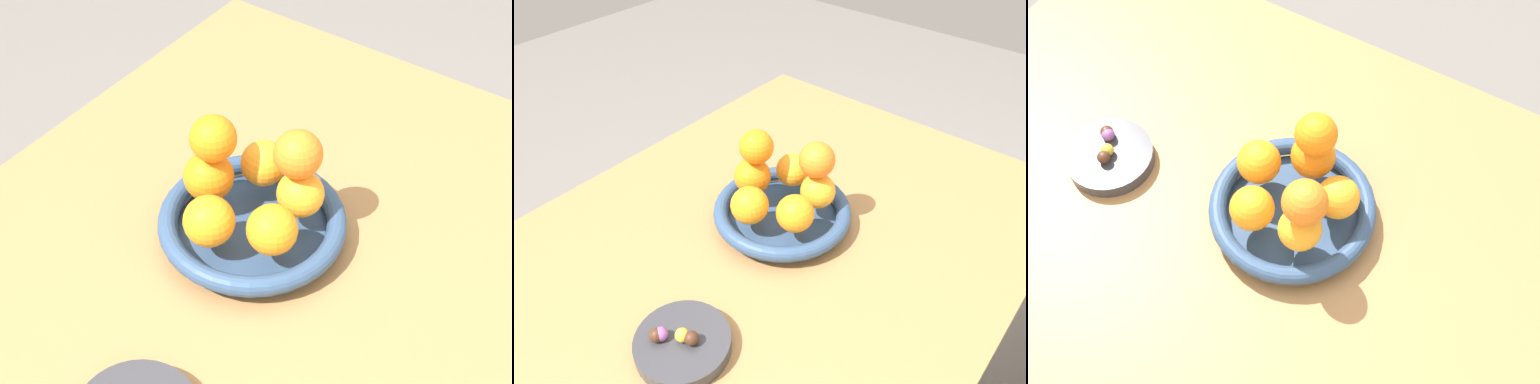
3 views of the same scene
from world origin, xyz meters
The scene contains 9 objects.
dining_table centered at (0.00, 0.00, 0.65)m, with size 1.10×0.76×0.74m.
fruit_bowl centered at (-0.08, -0.01, 0.76)m, with size 0.24×0.24×0.04m.
orange_0 centered at (-0.14, -0.03, 0.81)m, with size 0.06×0.06×0.06m, color orange.
orange_1 centered at (-0.08, -0.07, 0.81)m, with size 0.07×0.07×0.07m, color orange.
orange_2 centered at (-0.02, -0.03, 0.81)m, with size 0.06×0.06×0.06m, color orange.
orange_3 centered at (-0.05, 0.04, 0.81)m, with size 0.06×0.06×0.06m, color orange.
orange_4 centered at (-0.12, 0.04, 0.81)m, with size 0.06×0.06×0.06m, color orange.
orange_5 centered at (-0.09, -0.07, 0.87)m, with size 0.06×0.06×0.06m, color orange.
orange_6 centered at (-0.12, 0.03, 0.87)m, with size 0.06×0.06×0.06m, color orange.
Camera 1 is at (0.48, 0.39, 1.48)m, focal length 55.00 mm.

